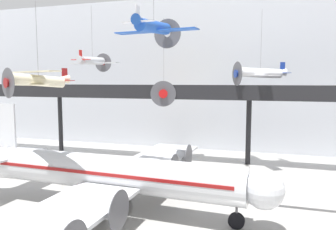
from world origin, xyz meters
name	(u,v)px	position (x,y,z in m)	size (l,w,h in m)	color
hangar_back_wall	(253,73)	(0.00, 38.08, 12.79)	(140.00, 3.00, 25.58)	silver
mezzanine_walkway	(249,98)	(0.00, 27.58, 9.34)	(110.00, 3.20, 11.04)	black
airliner_silver_main	(109,174)	(-10.96, 8.18, 3.35)	(30.19, 34.16, 9.34)	silver
suspended_plane_yellow_lowwing	(164,92)	(-12.44, 28.97, 9.90)	(9.96, 8.38, 12.62)	yellow
suspended_plane_white_twin	(260,73)	(1.39, 27.29, 12.59)	(7.45, 8.36, 9.86)	silver
suspended_plane_silver_racer	(93,61)	(-18.89, 19.60, 14.08)	(6.92, 5.64, 8.11)	silver
suspended_plane_cream_biplane	(38,80)	(-16.18, 5.76, 11.66)	(6.57, 5.77, 10.54)	beige
suspended_plane_blue_trainer	(154,27)	(-8.33, 12.89, 16.74)	(8.72, 7.13, 5.93)	#1E4CAD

